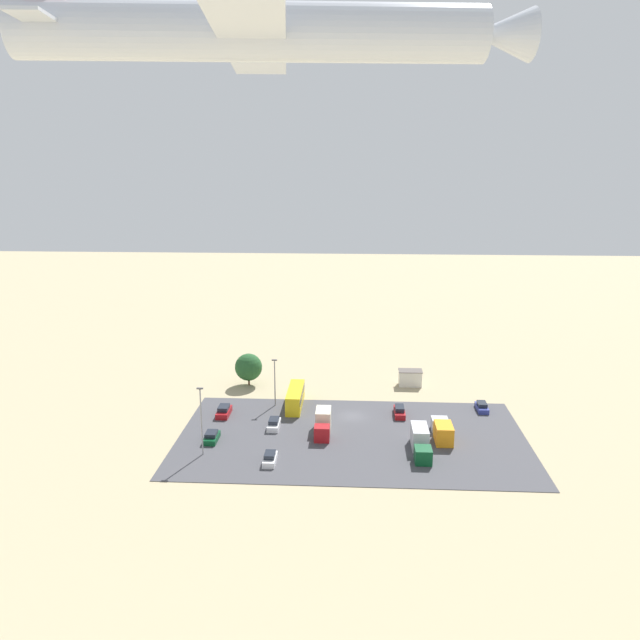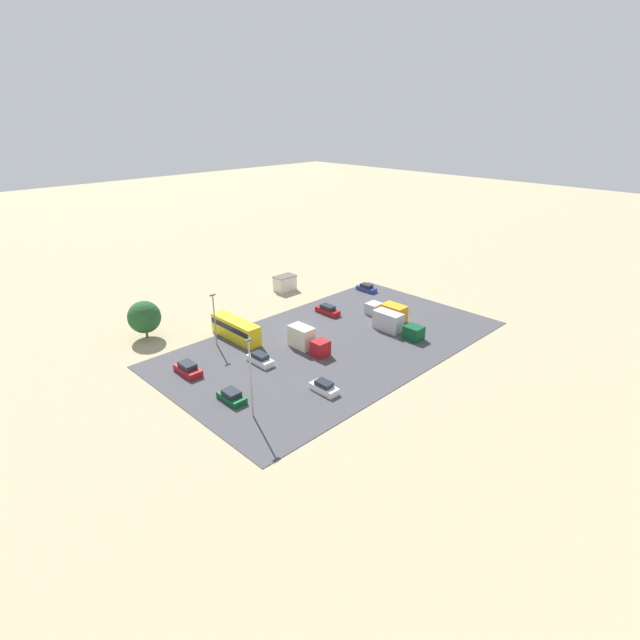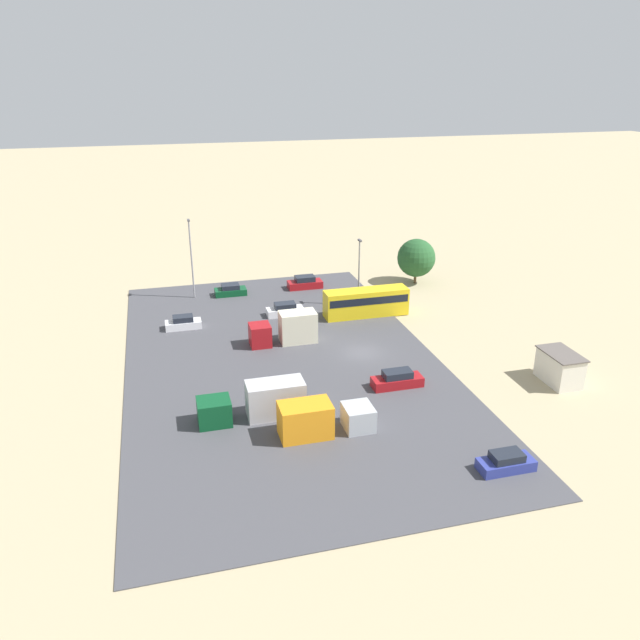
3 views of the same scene
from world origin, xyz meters
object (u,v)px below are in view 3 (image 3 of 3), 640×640
object	(u,v)px
parked_car_0	(397,380)
parked_car_4	(183,323)
parked_car_3	(285,310)
bus	(366,301)
parked_car_1	(305,283)
shed_building	(560,368)
parked_car_2	(506,462)
parked_car_5	(231,290)
parked_truck_2	(258,402)
parked_truck_1	(287,329)
parked_truck_0	(321,419)

from	to	relation	value
parked_car_0	parked_car_4	size ratio (longest dim) A/B	1.19
parked_car_3	bus	bearing A→B (deg)	74.78
parked_car_3	parked_car_1	bearing A→B (deg)	152.81
shed_building	parked_car_2	world-z (taller)	shed_building
parked_car_4	bus	bearing A→B (deg)	85.86
parked_car_3	shed_building	bearing A→B (deg)	42.44
parked_car_1	parked_car_3	xyz separation A→B (m)	(-9.01, 4.63, -0.06)
shed_building	parked_car_1	distance (m)	36.35
shed_building	bus	bearing A→B (deg)	30.05
parked_car_0	parked_car_2	distance (m)	14.46
parked_car_4	parked_car_5	size ratio (longest dim) A/B	0.99
shed_building	parked_car_5	xyz separation A→B (m)	(32.10, 26.67, -0.84)
parked_car_1	parked_car_3	distance (m)	10.13
parked_car_1	parked_truck_2	bearing A→B (deg)	159.64
parked_car_4	parked_car_0	bearing A→B (deg)	43.42
bus	parked_car_5	distance (m)	18.57
parked_car_2	parked_truck_1	distance (m)	28.63
parked_car_1	parked_truck_2	xyz separation A→B (m)	(-31.44, 11.67, 0.73)
parked_car_0	parked_car_4	bearing A→B (deg)	-136.58
parked_car_3	parked_car_5	size ratio (longest dim) A/B	1.08
parked_truck_2	bus	bearing A→B (deg)	-39.35
parked_car_4	parked_truck_1	xyz separation A→B (m)	(-6.90, -10.57, 0.92)
bus	parked_car_0	bearing A→B (deg)	170.39
shed_building	parked_truck_0	world-z (taller)	shed_building
parked_car_2	parked_car_3	world-z (taller)	parked_car_3
parked_car_0	shed_building	bearing A→B (deg)	78.72
parked_truck_2	parked_car_4	bearing A→B (deg)	13.02
parked_truck_0	parked_car_1	bearing A→B (deg)	168.31
parked_car_3	parked_truck_2	distance (m)	23.52
parked_car_2	parked_car_4	bearing A→B (deg)	-147.61
parked_car_0	parked_truck_1	world-z (taller)	parked_truck_1
bus	parked_car_4	size ratio (longest dim) A/B	2.50
parked_car_2	parked_truck_2	bearing A→B (deg)	-126.45
parked_car_2	parked_car_4	size ratio (longest dim) A/B	1.04
shed_building	bus	xyz separation A→B (m)	(20.76, 12.01, 0.29)
parked_car_4	parked_truck_0	bearing A→B (deg)	20.35
parked_car_0	parked_car_1	world-z (taller)	parked_car_1
parked_car_5	parked_truck_1	size ratio (longest dim) A/B	0.57
parked_car_1	parked_car_5	bearing A→B (deg)	91.11
parked_car_1	parked_truck_0	bearing A→B (deg)	168.31
parked_car_1	parked_car_5	distance (m)	10.01
parked_car_2	parked_truck_0	bearing A→B (deg)	-124.82
parked_car_4	parked_truck_2	xyz separation A→B (m)	(-21.45, -4.96, 0.80)
bus	parked_car_3	xyz separation A→B (m)	(2.53, 9.28, -1.10)
bus	shed_building	bearing A→B (deg)	-149.95
parked_car_1	parked_truck_1	world-z (taller)	parked_truck_1
parked_car_1	parked_car_4	world-z (taller)	parked_car_1
parked_truck_1	parked_truck_2	xyz separation A→B (m)	(-14.54, 5.62, -0.12)
parked_car_2	parked_car_3	size ratio (longest dim) A/B	0.95
shed_building	parked_car_5	world-z (taller)	shed_building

